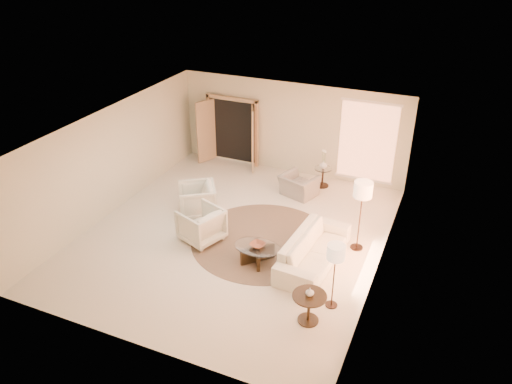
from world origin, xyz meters
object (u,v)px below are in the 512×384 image
at_px(accent_chair, 299,182).
at_px(bowl, 257,245).
at_px(armchair_right, 201,223).
at_px(floor_lamp_far, 336,255).
at_px(coffee_table, 257,252).
at_px(end_vase, 310,292).
at_px(side_vase, 323,165).
at_px(sofa, 314,250).
at_px(floor_lamp_near, 363,193).
at_px(end_table, 309,303).
at_px(armchair_left, 197,199).
at_px(side_table, 323,175).

relative_size(accent_chair, bowl, 2.84).
bearing_deg(armchair_right, floor_lamp_far, 93.88).
relative_size(coffee_table, floor_lamp_far, 0.86).
xyz_separation_m(coffee_table, end_vase, (1.66, -1.40, 0.45)).
bearing_deg(armchair_right, coffee_table, 100.59).
relative_size(floor_lamp_far, side_vase, 6.34).
distance_m(sofa, bowl, 1.27).
distance_m(armchair_right, floor_lamp_near, 3.87).
xyz_separation_m(end_table, bowl, (-1.66, 1.40, 0.01)).
bearing_deg(coffee_table, floor_lamp_near, 35.92).
bearing_deg(floor_lamp_near, end_vase, -95.96).
height_order(armchair_left, side_vase, armchair_left).
bearing_deg(side_vase, armchair_right, -115.78).
distance_m(floor_lamp_far, side_vase, 5.27).
distance_m(end_table, floor_lamp_far, 1.05).
distance_m(accent_chair, side_vase, 0.98).
height_order(armchair_left, side_table, armchair_left).
distance_m(armchair_left, floor_lamp_near, 4.36).
bearing_deg(sofa, armchair_left, 80.29).
distance_m(accent_chair, end_vase, 5.11).
relative_size(armchair_left, accent_chair, 1.00).
bearing_deg(floor_lamp_far, end_table, -115.87).
xyz_separation_m(armchair_right, end_table, (3.26, -1.68, -0.04)).
bearing_deg(end_table, armchair_right, 152.69).
relative_size(coffee_table, end_vase, 7.37).
xyz_separation_m(end_table, end_vase, (0.00, -0.00, 0.28)).
relative_size(armchair_left, side_table, 1.64).
distance_m(side_table, floor_lamp_far, 5.32).
bearing_deg(armchair_right, armchair_left, -125.36).
relative_size(accent_chair, side_table, 1.63).
bearing_deg(armchair_left, accent_chair, 100.62).
xyz_separation_m(side_table, bowl, (-0.28, -4.18, 0.10)).
bearing_deg(end_table, side_vase, 103.90).
distance_m(end_table, side_vase, 5.75).
height_order(sofa, coffee_table, sofa).
height_order(sofa, bowl, sofa).
height_order(accent_chair, side_vase, accent_chair).
relative_size(floor_lamp_far, bowl, 4.39).
distance_m(armchair_right, side_table, 4.32).
relative_size(floor_lamp_far, end_vase, 8.57).
height_order(armchair_left, accent_chair, armchair_left).
bearing_deg(floor_lamp_far, sofa, 122.18).
bearing_deg(floor_lamp_near, armchair_right, -162.31).
xyz_separation_m(sofa, floor_lamp_near, (0.78, 0.98, 1.14)).
relative_size(side_table, end_vase, 3.40).
xyz_separation_m(armchair_left, bowl, (2.28, -1.31, -0.03)).
bearing_deg(floor_lamp_far, accent_chair, 117.22).
bearing_deg(end_table, floor_lamp_near, 84.04).
height_order(side_table, bowl, side_table).
relative_size(armchair_right, side_table, 1.61).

